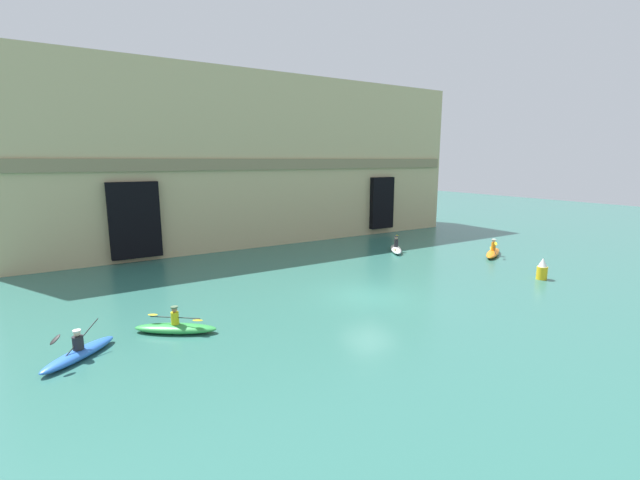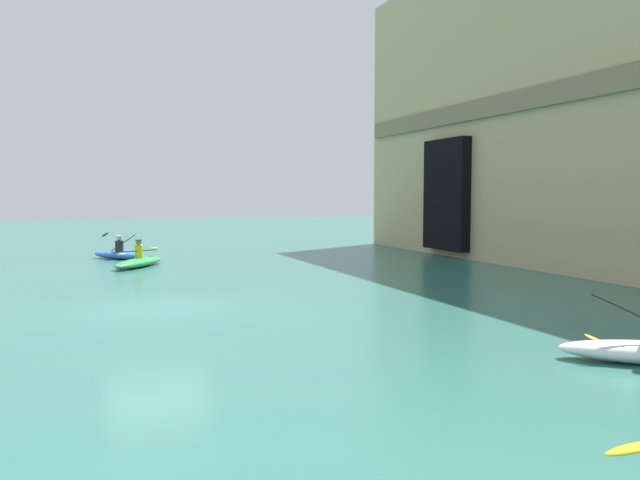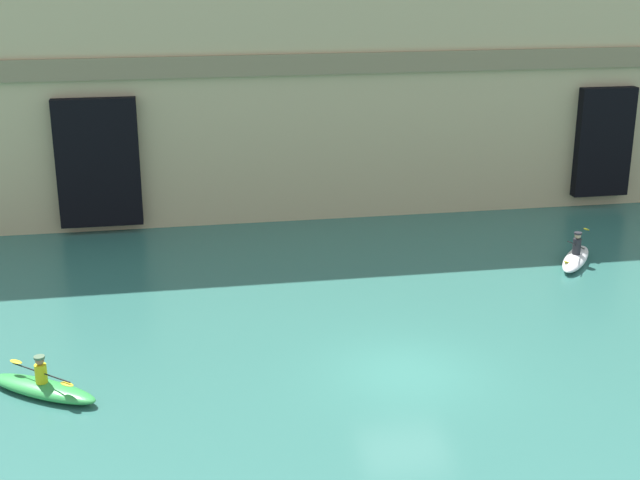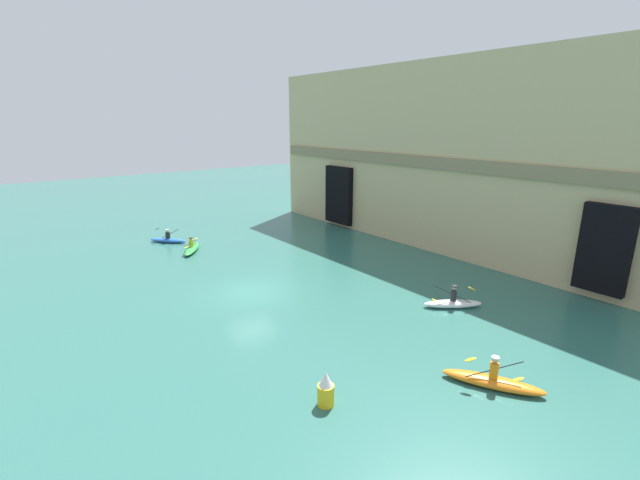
% 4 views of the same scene
% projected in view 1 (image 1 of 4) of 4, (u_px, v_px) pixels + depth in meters
% --- Properties ---
extents(ground_plane, '(120.00, 120.00, 0.00)m').
position_uv_depth(ground_plane, '(369.00, 296.00, 21.77)').
color(ground_plane, '#2D665B').
extents(cliff_bluff, '(36.80, 8.24, 13.40)m').
position_uv_depth(cliff_bluff, '(254.00, 161.00, 36.43)').
color(cliff_bluff, tan).
rests_on(cliff_bluff, ground).
extents(kayak_orange, '(3.48, 2.34, 1.22)m').
position_uv_depth(kayak_orange, '(493.00, 252.00, 30.76)').
color(kayak_orange, orange).
rests_on(kayak_orange, ground).
extents(kayak_white, '(2.38, 2.89, 1.20)m').
position_uv_depth(kayak_white, '(396.00, 249.00, 32.07)').
color(kayak_white, white).
rests_on(kayak_white, ground).
extents(kayak_green, '(3.19, 2.55, 1.10)m').
position_uv_depth(kayak_green, '(176.00, 327.00, 17.08)').
color(kayak_green, green).
rests_on(kayak_green, ground).
extents(kayak_blue, '(2.76, 2.51, 1.19)m').
position_uv_depth(kayak_blue, '(79.00, 353.00, 14.85)').
color(kayak_blue, blue).
rests_on(kayak_blue, ground).
extents(marker_buoy, '(0.59, 0.59, 1.26)m').
position_uv_depth(marker_buoy, '(542.00, 269.00, 24.65)').
color(marker_buoy, yellow).
rests_on(marker_buoy, ground).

